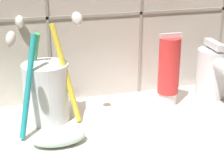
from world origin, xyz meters
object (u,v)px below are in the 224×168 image
Objects in this scene: toothbrush_cup at (46,90)px; toothpaste_tube at (169,70)px; soap_bar at (59,137)px; sink_faucet at (213,72)px.

toothbrush_cup is 1.40× the size of toothpaste_tube.
toothpaste_tube is 1.64× the size of soap_bar.
sink_faucet is (9.32, 0.20, -1.36)cm from toothpaste_tube.
toothpaste_tube is 9.42cm from sink_faucet.
sink_faucet reaches higher than soap_bar.
soap_bar is at bearing -87.05° from toothbrush_cup.
toothbrush_cup is at bearing -179.79° from toothpaste_tube.
sink_faucet is at bearing 16.69° from soap_bar.
toothpaste_tube reaches higher than soap_bar.
soap_bar is at bearing -68.98° from sink_faucet.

